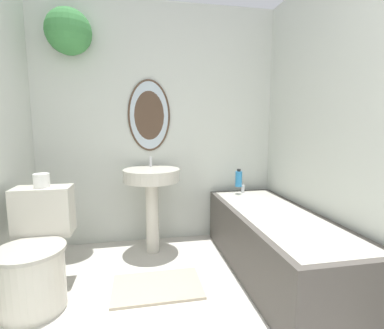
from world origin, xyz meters
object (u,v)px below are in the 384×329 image
toilet (36,256)px  bathtub (275,242)px  pedestal_sink (152,186)px  shampoo_bottle (239,179)px  toilet_paper_roll (41,180)px

toilet → bathtub: (1.77, 0.03, -0.06)m
pedestal_sink → toilet: bearing=-142.6°
toilet → shampoo_bottle: size_ratio=4.17×
pedestal_sink → shampoo_bottle: bearing=6.3°
shampoo_bottle → toilet: bearing=-157.1°
toilet → pedestal_sink: (0.81, 0.62, 0.32)m
toilet → shampoo_bottle: (1.70, 0.72, 0.34)m
pedestal_sink → bathtub: 1.19m
toilet → bathtub: bearing=1.1°
bathtub → toilet: bearing=-178.9°
pedestal_sink → toilet_paper_roll: pedestal_sink is taller
toilet → toilet_paper_roll: size_ratio=6.85×
shampoo_bottle → toilet_paper_roll: toilet_paper_roll is taller
toilet → toilet_paper_roll: 0.53m
bathtub → shampoo_bottle: size_ratio=9.29×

